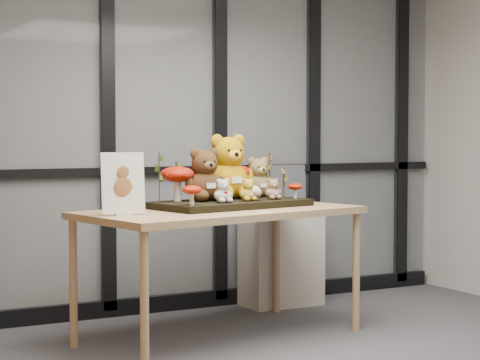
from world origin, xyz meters
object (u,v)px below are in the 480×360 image
diorama_tray (230,204)px  mushroom_front_left (192,194)px  display_table (221,219)px  bear_white_bow (223,189)px  bear_brown_medium (204,172)px  bear_tan_back (258,175)px  bear_pooh_yellow (228,163)px  cabinet (281,255)px  plush_cream_hedgehog (252,192)px  mushroom_back_right (235,180)px  mushroom_front_right (295,190)px  bear_beige_small (273,188)px  monitor (280,185)px  bear_small_yellow (248,188)px  mushroom_back_left (177,182)px  sign_holder (123,185)px

diorama_tray → mushroom_front_left: 0.47m
display_table → bear_white_bow: (-0.01, -0.06, 0.19)m
bear_brown_medium → bear_tan_back: bearing=5.7°
bear_pooh_yellow → cabinet: bear_pooh_yellow is taller
plush_cream_hedgehog → mushroom_front_left: size_ratio=0.83×
diorama_tray → mushroom_back_right: bearing=43.2°
diorama_tray → bear_tan_back: size_ratio=3.36×
display_table → cabinet: display_table is taller
bear_tan_back → mushroom_front_right: size_ratio=2.70×
bear_beige_small → cabinet: 1.04m
bear_tan_back → cabinet: 0.93m
mushroom_front_left → bear_beige_small: bearing=15.9°
monitor → plush_cream_hedgehog: bearing=-131.2°
bear_brown_medium → mushroom_front_left: 0.39m
bear_pooh_yellow → bear_tan_back: bearing=-0.8°
display_table → monitor: 1.21m
bear_tan_back → mushroom_front_right: (0.16, -0.23, -0.10)m
bear_small_yellow → cabinet: size_ratio=0.21×
mushroom_back_left → mushroom_front_right: bearing=-9.0°
diorama_tray → bear_small_yellow: size_ratio=6.25×
monitor → bear_white_bow: bearing=-137.7°
bear_pooh_yellow → mushroom_back_right: (0.07, 0.04, -0.11)m
bear_pooh_yellow → mushroom_front_right: bear_pooh_yellow is taller
mushroom_back_right → bear_small_yellow: bearing=-101.3°
plush_cream_hedgehog → diorama_tray: bearing=135.2°
bear_small_yellow → bear_tan_back: bearing=39.6°
bear_small_yellow → monitor: size_ratio=0.39×
bear_pooh_yellow → plush_cream_hedgehog: (0.06, -0.23, -0.18)m
monitor → bear_brown_medium: bearing=-146.3°
display_table → cabinet: size_ratio=2.47×
plush_cream_hedgehog → bear_tan_back: bearing=42.9°
bear_white_bow → sign_holder: size_ratio=0.46×
sign_holder → diorama_tray: bearing=17.7°
diorama_tray → monitor: monitor is taller
plush_cream_hedgehog → display_table: bearing=171.7°
bear_tan_back → mushroom_front_left: bearing=-159.5°
mushroom_front_right → sign_holder: 1.32m
bear_beige_small → monitor: size_ratio=0.36×
bear_pooh_yellow → plush_cream_hedgehog: 0.30m
sign_holder → bear_beige_small: bearing=11.6°
diorama_tray → cabinet: bearing=28.9°
diorama_tray → mushroom_back_left: size_ratio=4.11×
mushroom_front_left → monitor: monitor is taller
mushroom_front_left → monitor: 1.51m
mushroom_back_right → cabinet: bearing=36.2°
bear_white_bow → sign_holder: (-0.69, -0.06, 0.05)m
mushroom_back_right → cabinet: mushroom_back_right is taller
bear_pooh_yellow → bear_white_bow: 0.39m
bear_pooh_yellow → mushroom_front_right: size_ratio=4.23×
display_table → mushroom_back_left: size_ratio=7.70×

